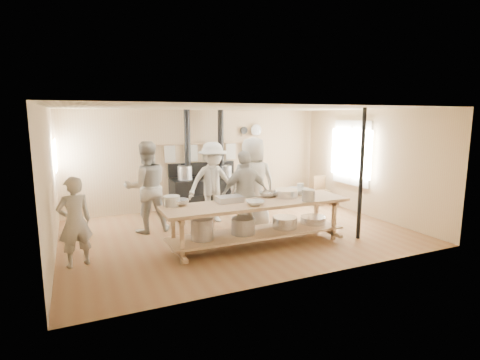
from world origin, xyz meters
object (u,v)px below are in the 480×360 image
object	(u,v)px
stove	(205,190)
cook_right	(245,194)
cook_far_left	(75,222)
chair	(322,196)
prep_table	(257,219)
cook_left	(147,187)
roasting_pan	(229,199)
cook_center	(253,183)
cook_by_window	(213,183)

from	to	relation	value
stove	cook_right	xyz separation A→B (m)	(0.01, -2.45, 0.36)
cook_far_left	chair	xyz separation A→B (m)	(6.30, 1.94, -0.51)
prep_table	cook_right	world-z (taller)	cook_right
cook_left	roasting_pan	xyz separation A→B (m)	(1.26, -1.53, -0.06)
prep_table	chair	xyz separation A→B (m)	(3.16, 2.27, -0.29)
chair	roasting_pan	size ratio (longest dim) A/B	1.65
stove	cook_left	world-z (taller)	stove
cook_right	chair	world-z (taller)	cook_right
prep_table	cook_center	bearing A→B (deg)	68.38
cook_right	cook_by_window	world-z (taller)	cook_by_window
cook_right	cook_center	bearing A→B (deg)	-132.15
cook_far_left	cook_right	size ratio (longest dim) A/B	0.84
chair	stove	bearing A→B (deg)	172.03
cook_right	roasting_pan	bearing A→B (deg)	33.33
prep_table	cook_center	size ratio (longest dim) A/B	1.79
prep_table	cook_far_left	xyz separation A→B (m)	(-3.14, 0.33, 0.23)
cook_far_left	cook_right	world-z (taller)	cook_right
prep_table	cook_far_left	bearing A→B (deg)	174.03
chair	roasting_pan	xyz separation A→B (m)	(-3.63, -2.05, 0.67)
cook_far_left	cook_left	distance (m)	2.01
cook_left	chair	world-z (taller)	cook_left
stove	cook_far_left	xyz separation A→B (m)	(-3.14, -2.69, 0.23)
cook_by_window	roasting_pan	bearing A→B (deg)	-102.16
cook_center	cook_right	size ratio (longest dim) A/B	1.14
prep_table	cook_center	world-z (taller)	cook_center
cook_left	roasting_pan	world-z (taller)	cook_left
stove	cook_center	xyz separation A→B (m)	(0.40, -1.99, 0.48)
roasting_pan	stove	bearing A→B (deg)	80.40
cook_right	chair	size ratio (longest dim) A/B	2.22
prep_table	cook_by_window	size ratio (longest dim) A/B	1.94
chair	cook_by_window	bearing A→B (deg)	-167.98
prep_table	cook_right	xyz separation A→B (m)	(0.02, 0.56, 0.36)
cook_right	cook_left	bearing A→B (deg)	-36.02
cook_left	cook_by_window	distance (m)	1.53
roasting_pan	chair	bearing A→B (deg)	29.42
cook_far_left	stove	bearing A→B (deg)	-156.01
cook_left	chair	xyz separation A→B (m)	(4.89, 0.52, -0.73)
cook_left	cook_center	distance (m)	2.25
stove	cook_right	size ratio (longest dim) A/B	1.47
cook_left	chair	size ratio (longest dim) A/B	2.42
cook_right	roasting_pan	xyz separation A→B (m)	(-0.49, -0.34, 0.02)
cook_center	cook_right	distance (m)	0.62
stove	cook_by_window	xyz separation A→B (m)	(-0.20, -1.14, 0.41)
cook_far_left	cook_left	xyz separation A→B (m)	(1.41, 1.42, 0.22)
cook_center	chair	bearing A→B (deg)	-144.83
cook_far_left	cook_right	distance (m)	3.17
cook_right	cook_by_window	xyz separation A→B (m)	(-0.22, 1.31, 0.05)
cook_by_window	chair	world-z (taller)	cook_by_window
cook_center	chair	xyz separation A→B (m)	(2.75, 1.24, -0.77)
cook_left	cook_by_window	world-z (taller)	cook_left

